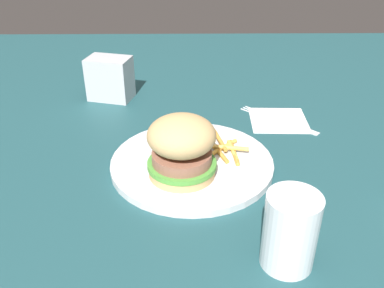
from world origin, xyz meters
name	(u,v)px	position (x,y,z in m)	size (l,w,h in m)	color
ground_plane	(198,169)	(0.00, 0.00, 0.00)	(1.60, 1.60, 0.00)	#1E474C
plate	(192,163)	(-0.01, -0.01, 0.01)	(0.26, 0.26, 0.01)	silver
sandwich	(182,147)	(0.03, -0.03, 0.06)	(0.11, 0.11, 0.10)	tan
fries_pile	(225,148)	(-0.04, 0.05, 0.02)	(0.10, 0.08, 0.01)	gold
napkin	(279,120)	(-0.17, 0.16, 0.00)	(0.11, 0.11, 0.00)	white
fork	(278,119)	(-0.17, 0.16, 0.00)	(0.13, 0.14, 0.00)	silver
drink_glass	(290,235)	(0.20, 0.10, 0.04)	(0.06, 0.06, 0.10)	silver
napkin_dispenser	(110,79)	(-0.28, -0.18, 0.05)	(0.09, 0.06, 0.09)	#B7BABF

